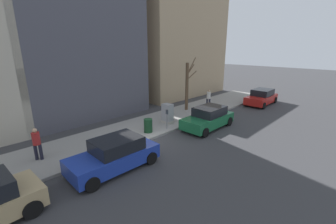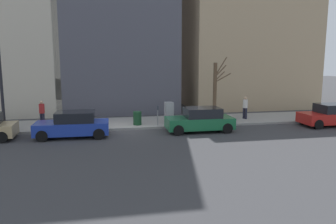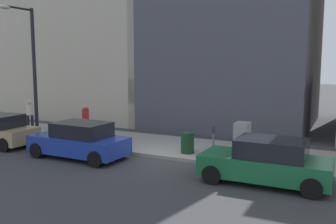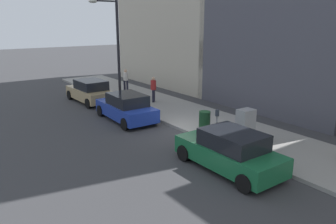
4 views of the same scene
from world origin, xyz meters
The scene contains 11 objects.
ground_plane centered at (0.00, 0.00, 0.00)m, with size 120.00×120.00×0.00m, color #38383A.
sidewalk centered at (2.00, 0.00, 0.07)m, with size 4.00×36.00×0.15m, color gray.
parked_car_green centered at (-1.25, -4.59, 0.74)m, with size 1.94×4.21×1.52m.
parked_car_blue centered at (-1.29, 3.16, 0.74)m, with size 2.01×4.24×1.52m.
parked_car_tan centered at (-1.17, 8.41, 0.74)m, with size 2.03×4.25×1.52m.
parking_meter centered at (0.45, -2.14, 0.98)m, with size 0.14×0.10×1.35m.
utility_box centered at (1.30, -3.08, 0.85)m, with size 0.83×0.61×1.43m.
streetlamp centered at (0.28, 7.43, 4.02)m, with size 1.97×0.32×6.50m.
trash_bin centered at (0.90, -0.83, 0.60)m, with size 0.56×0.56×0.90m, color #14381E.
pedestrian_midblock centered at (2.00, 5.45, 1.09)m, with size 0.36×0.36×1.66m.
pedestrian_far_corner centered at (2.23, 9.67, 1.09)m, with size 0.36×0.36×1.66m.
Camera 4 is at (-9.60, -12.33, 5.30)m, focal length 35.00 mm.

